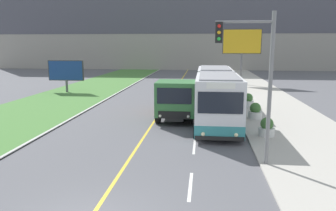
% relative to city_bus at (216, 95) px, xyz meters
% --- Properties ---
extents(lane_marking_centre, '(2.88, 140.00, 0.01)m').
position_rel_city_bus_xyz_m(lane_marking_centre, '(-3.64, -12.53, -1.64)').
color(lane_marking_centre, gold).
rests_on(lane_marking_centre, ground_plane).
extents(apartment_block_background, '(80.00, 8.04, 20.02)m').
position_rel_city_bus_xyz_m(apartment_block_background, '(-3.96, 47.10, 8.38)').
color(apartment_block_background, gray).
rests_on(apartment_block_background, ground_plane).
extents(city_bus, '(2.62, 12.06, 3.23)m').
position_rel_city_bus_xyz_m(city_bus, '(0.00, 0.00, 0.00)').
color(city_bus, silver).
rests_on(city_bus, ground_plane).
extents(dump_truck, '(2.52, 6.81, 2.65)m').
position_rel_city_bus_xyz_m(dump_truck, '(-2.53, -0.46, -0.30)').
color(dump_truck, black).
rests_on(dump_truck, ground_plane).
extents(car_distant, '(1.80, 4.30, 1.45)m').
position_rel_city_bus_xyz_m(car_distant, '(0.24, 13.89, -0.95)').
color(car_distant, '#2D4784').
rests_on(car_distant, ground_plane).
extents(traffic_light_mast, '(2.28, 0.32, 6.15)m').
position_rel_city_bus_xyz_m(traffic_light_mast, '(1.16, -8.41, 2.27)').
color(traffic_light_mast, slate).
rests_on(traffic_light_mast, ground_plane).
extents(billboard_large, '(4.67, 0.24, 6.78)m').
position_rel_city_bus_xyz_m(billboard_large, '(3.72, 19.65, 3.42)').
color(billboard_large, '#59595B').
rests_on(billboard_large, ground_plane).
extents(billboard_small, '(3.74, 0.24, 3.33)m').
position_rel_city_bus_xyz_m(billboard_small, '(-15.04, 11.04, 0.57)').
color(billboard_small, '#59595B').
rests_on(billboard_small, ground_plane).
extents(planter_round_near, '(0.85, 0.85, 1.01)m').
position_rel_city_bus_xyz_m(planter_round_near, '(2.59, -4.13, -1.12)').
color(planter_round_near, silver).
rests_on(planter_round_near, sidewalk_right).
extents(planter_round_second, '(0.89, 0.89, 1.06)m').
position_rel_city_bus_xyz_m(planter_round_second, '(2.60, 0.07, -1.09)').
color(planter_round_second, silver).
rests_on(planter_round_second, sidewalk_right).
extents(planter_round_third, '(0.88, 0.88, 1.07)m').
position_rel_city_bus_xyz_m(planter_round_third, '(2.69, 4.26, -1.09)').
color(planter_round_third, silver).
rests_on(planter_round_third, sidewalk_right).
extents(planter_round_far, '(0.97, 0.97, 1.09)m').
position_rel_city_bus_xyz_m(planter_round_far, '(2.61, 8.46, -1.08)').
color(planter_round_far, silver).
rests_on(planter_round_far, sidewalk_right).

